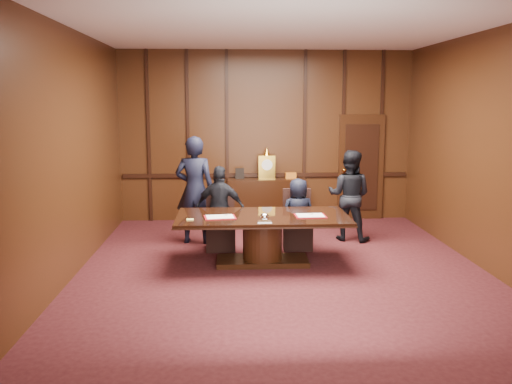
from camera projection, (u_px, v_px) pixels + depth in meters
room at (286, 153)px, 7.89m from camera, size 7.00×7.04×3.50m
sideboard at (267, 199)px, 11.16m from camera, size 1.60×0.45×1.54m
conference_table at (262, 231)px, 8.26m from camera, size 2.62×1.32×0.76m
folder_left at (220, 217)px, 8.05m from camera, size 0.50×0.39×0.02m
folder_right at (310, 216)px, 8.15m from camera, size 0.47×0.34×0.02m
inkstand at (264, 218)px, 7.77m from camera, size 0.20×0.14×0.12m
notepad at (190, 220)px, 7.89m from camera, size 0.10×0.07×0.01m
chair_left at (221, 232)px, 9.13m from camera, size 0.49×0.49×0.99m
chair_right at (297, 231)px, 9.20m from camera, size 0.50×0.50×0.99m
signatory_left at (220, 209)px, 8.98m from camera, size 0.89×0.54×1.42m
signatory_right at (298, 214)px, 9.07m from camera, size 0.65×0.49×1.21m
witness_left at (195, 190)px, 9.43m from camera, size 0.75×0.55×1.89m
witness_right at (349, 195)px, 9.65m from camera, size 0.97×0.88×1.62m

